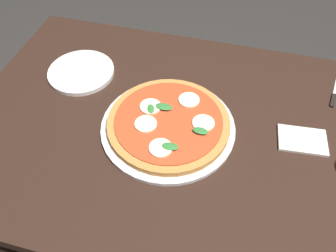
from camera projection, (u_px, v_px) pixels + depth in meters
name	position (u px, v px, depth m)	size (l,w,h in m)	color
ground_plane	(177.00, 231.00, 1.52)	(6.00, 6.00, 0.00)	#2D2B28
dining_table	(181.00, 150.00, 1.04)	(1.27, 0.85, 0.72)	black
serving_tray	(168.00, 127.00, 0.96)	(0.38, 0.38, 0.01)	silver
pizza	(169.00, 122.00, 0.95)	(0.34, 0.34, 0.03)	#C6843F
plate_white	(81.00, 72.00, 1.11)	(0.21, 0.21, 0.01)	white
napkin	(302.00, 140.00, 0.93)	(0.13, 0.09, 0.01)	white
knife	(334.00, 94.00, 1.05)	(0.04, 0.16, 0.01)	black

